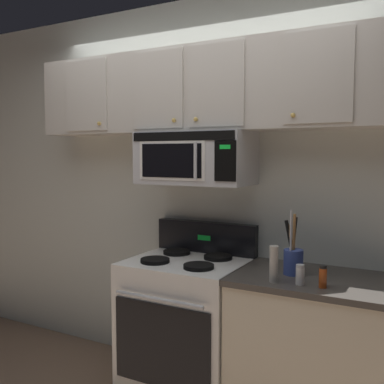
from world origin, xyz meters
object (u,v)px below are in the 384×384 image
(stove_range, at_px, (187,324))
(utensil_crock_blue, at_px, (293,258))
(pepper_mill, at_px, (274,264))
(over_range_microwave, at_px, (196,158))
(salt_shaker, at_px, (300,275))
(spice_jar, at_px, (323,277))

(stove_range, relative_size, utensil_crock_blue, 2.94)
(stove_range, distance_m, pepper_mill, 0.87)
(over_range_microwave, xyz_separation_m, salt_shaker, (0.80, -0.30, -0.62))
(over_range_microwave, height_order, spice_jar, over_range_microwave)
(over_range_microwave, distance_m, spice_jar, 1.15)
(stove_range, bearing_deg, salt_shaker, -13.21)
(over_range_microwave, relative_size, salt_shaker, 6.93)
(over_range_microwave, xyz_separation_m, spice_jar, (0.92, -0.30, -0.62))
(stove_range, xyz_separation_m, over_range_microwave, (-0.00, 0.12, 1.11))
(salt_shaker, bearing_deg, utensil_crock_blue, 116.16)
(salt_shaker, bearing_deg, stove_range, 166.79)
(utensil_crock_blue, distance_m, salt_shaker, 0.21)
(utensil_crock_blue, distance_m, spice_jar, 0.28)
(pepper_mill, bearing_deg, salt_shaker, 7.65)
(over_range_microwave, xyz_separation_m, utensil_crock_blue, (0.71, -0.12, -0.58))
(salt_shaker, relative_size, pepper_mill, 0.55)
(pepper_mill, bearing_deg, spice_jar, 4.21)
(stove_range, relative_size, pepper_mill, 5.57)
(utensil_crock_blue, bearing_deg, pepper_mill, -104.05)
(over_range_microwave, bearing_deg, stove_range, -89.86)
(over_range_microwave, height_order, salt_shaker, over_range_microwave)
(utensil_crock_blue, bearing_deg, stove_range, 179.68)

